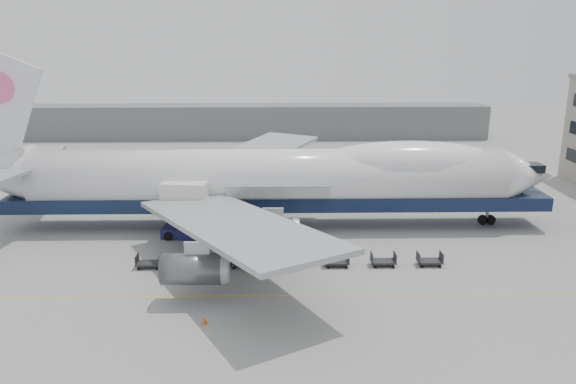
{
  "coord_description": "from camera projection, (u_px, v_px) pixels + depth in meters",
  "views": [
    {
      "loc": [
        0.89,
        -48.79,
        20.85
      ],
      "look_at": [
        2.01,
        6.0,
        5.66
      ],
      "focal_mm": 35.0,
      "sensor_mm": 36.0,
      "label": 1
    }
  ],
  "objects": [
    {
      "name": "ground",
      "position": [
        268.0,
        267.0,
        52.56
      ],
      "size": [
        260.0,
        260.0,
        0.0
      ],
      "primitive_type": "plane",
      "color": "gray",
      "rests_on": "ground"
    },
    {
      "name": "apron_line",
      "position": [
        267.0,
        296.0,
        46.78
      ],
      "size": [
        60.0,
        0.15,
        0.01
      ],
      "primitive_type": "cube",
      "color": "gold",
      "rests_on": "ground"
    },
    {
      "name": "hangar",
      "position": [
        225.0,
        122.0,
        118.87
      ],
      "size": [
        110.0,
        8.0,
        7.0
      ],
      "primitive_type": "cube",
      "color": "slate",
      "rests_on": "ground"
    },
    {
      "name": "airliner",
      "position": [
        275.0,
        178.0,
        62.63
      ],
      "size": [
        67.0,
        55.3,
        19.98
      ],
      "color": "white",
      "rests_on": "ground"
    },
    {
      "name": "catering_truck",
      "position": [
        186.0,
        206.0,
        59.67
      ],
      "size": [
        5.48,
        4.08,
        6.15
      ],
      "rotation": [
        0.0,
        0.0,
        -0.12
      ],
      "color": "#1B1E51",
      "rests_on": "ground"
    },
    {
      "name": "traffic_cone",
      "position": [
        204.0,
        320.0,
        42.16
      ],
      "size": [
        0.4,
        0.4,
        0.59
      ],
      "rotation": [
        0.0,
        0.0,
        0.11
      ],
      "color": "#D74B0B",
      "rests_on": "ground"
    },
    {
      "name": "dolly_0",
      "position": [
        149.0,
        262.0,
        52.33
      ],
      "size": [
        2.3,
        1.35,
        1.3
      ],
      "color": "#2D2D30",
      "rests_on": "ground"
    },
    {
      "name": "dolly_1",
      "position": [
        196.0,
        262.0,
        52.42
      ],
      "size": [
        2.3,
        1.35,
        1.3
      ],
      "color": "#2D2D30",
      "rests_on": "ground"
    },
    {
      "name": "dolly_2",
      "position": [
        243.0,
        262.0,
        52.51
      ],
      "size": [
        2.3,
        1.35,
        1.3
      ],
      "color": "#2D2D30",
      "rests_on": "ground"
    },
    {
      "name": "dolly_3",
      "position": [
        290.0,
        261.0,
        52.59
      ],
      "size": [
        2.3,
        1.35,
        1.3
      ],
      "color": "#2D2D30",
      "rests_on": "ground"
    },
    {
      "name": "dolly_4",
      "position": [
        337.0,
        261.0,
        52.68
      ],
      "size": [
        2.3,
        1.35,
        1.3
      ],
      "color": "#2D2D30",
      "rests_on": "ground"
    },
    {
      "name": "dolly_5",
      "position": [
        383.0,
        261.0,
        52.76
      ],
      "size": [
        2.3,
        1.35,
        1.3
      ],
      "color": "#2D2D30",
      "rests_on": "ground"
    },
    {
      "name": "dolly_6",
      "position": [
        430.0,
        260.0,
        52.85
      ],
      "size": [
        2.3,
        1.35,
        1.3
      ],
      "color": "#2D2D30",
      "rests_on": "ground"
    }
  ]
}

